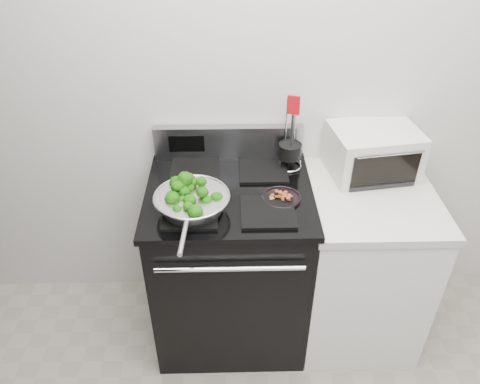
{
  "coord_description": "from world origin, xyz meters",
  "views": [
    {
      "loc": [
        -0.29,
        -0.38,
        2.22
      ],
      "look_at": [
        -0.25,
        1.36,
        0.98
      ],
      "focal_mm": 35.0,
      "sensor_mm": 36.0,
      "label": 1
    }
  ],
  "objects_px": {
    "gas_range": "(230,262)",
    "toaster_oven": "(373,152)",
    "bacon_plate": "(282,196)",
    "skillet": "(192,202)",
    "utensil_holder": "(290,155)"
  },
  "relations": [
    {
      "from": "gas_range",
      "to": "skillet",
      "type": "height_order",
      "value": "gas_range"
    },
    {
      "from": "gas_range",
      "to": "skillet",
      "type": "bearing_deg",
      "value": -136.7
    },
    {
      "from": "skillet",
      "to": "utensil_holder",
      "type": "xyz_separation_m",
      "value": [
        0.47,
        0.36,
        0.02
      ]
    },
    {
      "from": "gas_range",
      "to": "bacon_plate",
      "type": "xyz_separation_m",
      "value": [
        0.24,
        -0.07,
        0.48
      ]
    },
    {
      "from": "bacon_plate",
      "to": "gas_range",
      "type": "bearing_deg",
      "value": 163.25
    },
    {
      "from": "toaster_oven",
      "to": "skillet",
      "type": "bearing_deg",
      "value": -166.94
    },
    {
      "from": "utensil_holder",
      "to": "toaster_oven",
      "type": "relative_size",
      "value": 0.86
    },
    {
      "from": "gas_range",
      "to": "bacon_plate",
      "type": "bearing_deg",
      "value": -16.75
    },
    {
      "from": "gas_range",
      "to": "bacon_plate",
      "type": "height_order",
      "value": "gas_range"
    },
    {
      "from": "bacon_plate",
      "to": "toaster_oven",
      "type": "relative_size",
      "value": 0.39
    },
    {
      "from": "skillet",
      "to": "bacon_plate",
      "type": "relative_size",
      "value": 3.01
    },
    {
      "from": "gas_range",
      "to": "toaster_oven",
      "type": "height_order",
      "value": "toaster_oven"
    },
    {
      "from": "gas_range",
      "to": "toaster_oven",
      "type": "bearing_deg",
      "value": 15.14
    },
    {
      "from": "skillet",
      "to": "bacon_plate",
      "type": "distance_m",
      "value": 0.41
    },
    {
      "from": "skillet",
      "to": "bacon_plate",
      "type": "bearing_deg",
      "value": 14.96
    }
  ]
}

